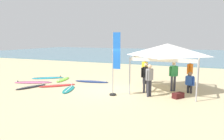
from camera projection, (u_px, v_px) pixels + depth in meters
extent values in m
plane|color=beige|center=(110.00, 90.00, 12.67)|extent=(80.00, 80.00, 0.00)
cube|color=#568499|center=(174.00, 54.00, 40.43)|extent=(80.00, 36.00, 0.10)
cylinder|color=#B7B7BC|center=(130.00, 76.00, 11.49)|extent=(0.07, 0.07, 2.05)
cylinder|color=#B7B7BC|center=(197.00, 81.00, 10.17)|extent=(0.07, 0.07, 2.05)
cylinder|color=#B7B7BC|center=(145.00, 68.00, 14.58)|extent=(0.07, 0.07, 2.05)
cylinder|color=#B7B7BC|center=(199.00, 71.00, 13.26)|extent=(0.07, 0.07, 2.05)
cube|color=white|center=(162.00, 60.00, 10.69)|extent=(3.40, 0.03, 0.18)
cube|color=white|center=(171.00, 55.00, 13.78)|extent=(3.40, 0.03, 0.18)
cube|color=white|center=(139.00, 56.00, 12.90)|extent=(0.03, 3.40, 0.18)
cube|color=white|center=(199.00, 58.00, 11.58)|extent=(0.03, 3.40, 0.18)
pyramid|color=white|center=(168.00, 50.00, 12.17)|extent=(3.52, 3.52, 0.70)
ellipsoid|color=#7AD12D|center=(63.00, 80.00, 15.65)|extent=(0.98, 2.05, 0.07)
cube|color=white|center=(63.00, 79.00, 15.64)|extent=(0.44, 1.65, 0.01)
cone|color=white|center=(58.00, 80.00, 14.84)|extent=(0.09, 0.09, 0.12)
ellipsoid|color=navy|center=(92.00, 81.00, 14.95)|extent=(2.52, 0.99, 0.07)
cube|color=white|center=(92.00, 81.00, 14.95)|extent=(2.08, 0.32, 0.01)
cone|color=white|center=(105.00, 81.00, 14.67)|extent=(0.09, 0.09, 0.12)
ellipsoid|color=pink|center=(33.00, 82.00, 14.68)|extent=(2.62, 1.66, 0.07)
cube|color=black|center=(33.00, 82.00, 14.68)|extent=(2.01, 0.91, 0.01)
cone|color=black|center=(18.00, 81.00, 14.66)|extent=(0.09, 0.09, 0.12)
ellipsoid|color=red|center=(57.00, 85.00, 13.69)|extent=(2.07, 2.02, 0.07)
cube|color=white|center=(57.00, 85.00, 13.69)|extent=(1.43, 1.37, 0.01)
cone|color=white|center=(72.00, 83.00, 14.01)|extent=(0.09, 0.09, 0.12)
ellipsoid|color=#19847F|center=(69.00, 89.00, 12.63)|extent=(1.13, 1.99, 0.07)
cube|color=white|center=(69.00, 89.00, 12.63)|extent=(0.59, 1.56, 0.01)
cone|color=white|center=(72.00, 85.00, 13.40)|extent=(0.09, 0.09, 0.12)
ellipsoid|color=black|center=(31.00, 87.00, 13.31)|extent=(1.11, 2.05, 0.07)
cube|color=white|center=(31.00, 86.00, 13.30)|extent=(0.56, 1.62, 0.01)
cone|color=white|center=(43.00, 83.00, 13.90)|extent=(0.09, 0.09, 0.12)
ellipsoid|color=#23B2CC|center=(48.00, 78.00, 16.33)|extent=(2.30, 1.86, 0.07)
cube|color=black|center=(48.00, 77.00, 16.32)|extent=(1.67, 1.17, 0.01)
cone|color=black|center=(61.00, 76.00, 16.51)|extent=(0.09, 0.09, 0.12)
cylinder|color=#383842|center=(175.00, 84.00, 12.35)|extent=(0.13, 0.13, 0.88)
cylinder|color=#383842|center=(172.00, 84.00, 12.32)|extent=(0.13, 0.13, 0.88)
cube|color=#2D8C47|center=(174.00, 71.00, 12.22)|extent=(0.42, 0.38, 0.60)
sphere|color=beige|center=(174.00, 64.00, 12.16)|extent=(0.21, 0.21, 0.21)
cylinder|color=#2D8C47|center=(177.00, 71.00, 12.27)|extent=(0.09, 0.09, 0.54)
cylinder|color=#2D8C47|center=(170.00, 71.00, 12.19)|extent=(0.09, 0.09, 0.54)
cylinder|color=#383842|center=(144.00, 85.00, 11.90)|extent=(0.13, 0.13, 0.88)
cylinder|color=#383842|center=(147.00, 85.00, 11.91)|extent=(0.13, 0.13, 0.88)
cube|color=black|center=(146.00, 72.00, 11.80)|extent=(0.42, 0.36, 0.60)
sphere|color=beige|center=(146.00, 65.00, 11.73)|extent=(0.21, 0.21, 0.21)
cylinder|color=black|center=(142.00, 73.00, 11.78)|extent=(0.09, 0.09, 0.54)
cylinder|color=black|center=(150.00, 72.00, 11.82)|extent=(0.09, 0.09, 0.54)
cylinder|color=#383842|center=(148.00, 89.00, 11.11)|extent=(0.13, 0.13, 0.88)
cylinder|color=#383842|center=(150.00, 88.00, 11.23)|extent=(0.13, 0.13, 0.88)
cube|color=gray|center=(150.00, 74.00, 11.06)|extent=(0.35, 0.42, 0.60)
sphere|color=beige|center=(150.00, 66.00, 10.99)|extent=(0.21, 0.21, 0.21)
cylinder|color=gray|center=(147.00, 75.00, 10.91)|extent=(0.09, 0.09, 0.54)
cylinder|color=gray|center=(152.00, 74.00, 11.21)|extent=(0.09, 0.09, 0.54)
cylinder|color=black|center=(144.00, 77.00, 14.40)|extent=(0.13, 0.13, 0.88)
cylinder|color=black|center=(145.00, 77.00, 14.25)|extent=(0.13, 0.13, 0.88)
cube|color=yellow|center=(145.00, 66.00, 14.22)|extent=(0.42, 0.40, 0.60)
sphere|color=#9E7051|center=(145.00, 60.00, 14.15)|extent=(0.21, 0.21, 0.21)
cylinder|color=yellow|center=(143.00, 66.00, 14.42)|extent=(0.09, 0.09, 0.54)
cylinder|color=yellow|center=(147.00, 67.00, 14.02)|extent=(0.09, 0.09, 0.54)
cylinder|color=black|center=(190.00, 80.00, 13.24)|extent=(0.13, 0.13, 0.88)
cylinder|color=black|center=(189.00, 81.00, 13.12)|extent=(0.13, 0.13, 0.88)
cube|color=orange|center=(190.00, 69.00, 13.07)|extent=(0.34, 0.42, 0.60)
sphere|color=tan|center=(190.00, 62.00, 13.01)|extent=(0.21, 0.21, 0.21)
cylinder|color=orange|center=(192.00, 69.00, 13.24)|extent=(0.09, 0.09, 0.54)
cylinder|color=orange|center=(188.00, 70.00, 12.91)|extent=(0.09, 0.09, 0.54)
cylinder|color=#2D2D33|center=(191.00, 89.00, 11.84)|extent=(0.13, 0.13, 0.45)
cylinder|color=#2D2D33|center=(188.00, 89.00, 11.97)|extent=(0.13, 0.13, 0.45)
cube|color=#2851B2|center=(190.00, 81.00, 11.83)|extent=(0.42, 0.35, 0.52)
sphere|color=#9E7051|center=(190.00, 74.00, 11.78)|extent=(0.21, 0.21, 0.21)
cylinder|color=#2851B2|center=(194.00, 82.00, 11.67)|extent=(0.09, 0.09, 0.47)
cylinder|color=#2851B2|center=(186.00, 80.00, 12.01)|extent=(0.09, 0.09, 0.47)
cylinder|color=#99999E|center=(113.00, 64.00, 11.22)|extent=(0.04, 0.04, 3.40)
cube|color=blue|center=(117.00, 51.00, 11.03)|extent=(0.40, 0.02, 1.90)
cylinder|color=black|center=(113.00, 94.00, 11.47)|extent=(0.36, 0.36, 0.08)
cube|color=#4C1919|center=(178.00, 95.00, 10.90)|extent=(0.61, 0.67, 0.28)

